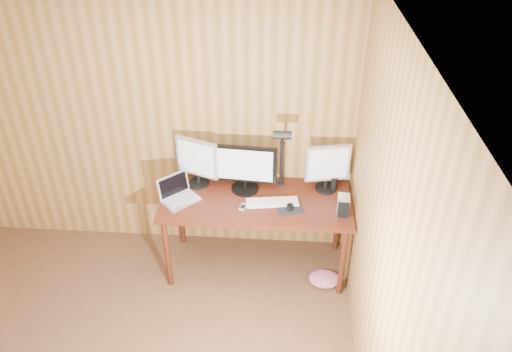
# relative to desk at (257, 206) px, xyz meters

# --- Properties ---
(room_shell) EXTENTS (4.00, 4.00, 4.00)m
(room_shell) POSITION_rel_desk_xyz_m (-0.93, -1.70, 0.62)
(room_shell) COLOR brown
(room_shell) RESTS_ON ground
(desk) EXTENTS (1.60, 0.70, 0.75)m
(desk) POSITION_rel_desk_xyz_m (0.00, 0.00, 0.00)
(desk) COLOR #4A1B0F
(desk) RESTS_ON floor
(monitor_center) EXTENTS (0.55, 0.24, 0.43)m
(monitor_center) POSITION_rel_desk_xyz_m (-0.11, 0.07, 0.34)
(monitor_center) COLOR black
(monitor_center) RESTS_ON desk
(monitor_left) EXTENTS (0.38, 0.19, 0.44)m
(monitor_left) POSITION_rel_desk_xyz_m (-0.52, 0.12, 0.36)
(monitor_left) COLOR black
(monitor_left) RESTS_ON desk
(monitor_right) EXTENTS (0.38, 0.18, 0.43)m
(monitor_right) POSITION_rel_desk_xyz_m (0.59, 0.12, 0.35)
(monitor_right) COLOR black
(monitor_right) RESTS_ON desk
(laptop) EXTENTS (0.37, 0.37, 0.21)m
(laptop) POSITION_rel_desk_xyz_m (-0.66, -0.11, 0.17)
(laptop) COLOR silver
(laptop) RESTS_ON desk
(keyboard) EXTENTS (0.45, 0.19, 0.02)m
(keyboard) POSITION_rel_desk_xyz_m (0.14, -0.11, 0.13)
(keyboard) COLOR white
(keyboard) RESTS_ON desk
(mousepad) EXTENTS (0.26, 0.23, 0.00)m
(mousepad) POSITION_rel_desk_xyz_m (0.28, -0.18, 0.12)
(mousepad) COLOR black
(mousepad) RESTS_ON desk
(mouse) EXTENTS (0.10, 0.12, 0.04)m
(mouse) POSITION_rel_desk_xyz_m (0.28, -0.18, 0.14)
(mouse) COLOR black
(mouse) RESTS_ON mousepad
(hard_drive) EXTENTS (0.10, 0.14, 0.15)m
(hard_drive) POSITION_rel_desk_xyz_m (0.71, -0.20, 0.20)
(hard_drive) COLOR silver
(hard_drive) RESTS_ON desk
(phone) EXTENTS (0.07, 0.10, 0.01)m
(phone) POSITION_rel_desk_xyz_m (-0.10, -0.20, 0.13)
(phone) COLOR silver
(phone) RESTS_ON desk
(speaker) EXTENTS (0.05, 0.05, 0.12)m
(speaker) POSITION_rel_desk_xyz_m (0.66, 0.11, 0.18)
(speaker) COLOR black
(speaker) RESTS_ON desk
(desk_lamp) EXTENTS (0.15, 0.21, 0.65)m
(desk_lamp) POSITION_rel_desk_xyz_m (0.20, 0.09, 0.52)
(desk_lamp) COLOR black
(desk_lamp) RESTS_ON desk
(fabric_pile) EXTENTS (0.32, 0.27, 0.09)m
(fabric_pile) POSITION_rel_desk_xyz_m (0.62, -0.25, -0.58)
(fabric_pile) COLOR #D66781
(fabric_pile) RESTS_ON floor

